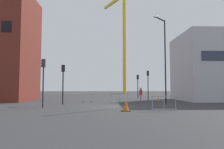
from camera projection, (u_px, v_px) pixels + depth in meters
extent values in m
plane|color=#333335|center=(114.00, 107.00, 17.99)|extent=(160.00, 160.00, 0.00)
cube|color=maroon|center=(1.00, 48.00, 26.71)|extent=(8.08, 7.46, 13.81)
cube|color=black|center=(6.00, 26.00, 23.15)|extent=(1.10, 0.06, 1.30)
cylinder|color=yellow|center=(124.00, 44.00, 55.95)|extent=(0.90, 0.90, 27.25)
cylinder|color=black|center=(165.00, 62.00, 21.23)|extent=(0.14, 0.14, 8.78)
cube|color=black|center=(160.00, 19.00, 20.82)|extent=(1.39, 1.40, 0.10)
ellipsoid|color=silver|center=(155.00, 17.00, 20.14)|extent=(0.44, 0.24, 0.16)
cylinder|color=#232326|center=(148.00, 88.00, 28.20)|extent=(0.12, 0.12, 3.34)
cube|color=#232326|center=(148.00, 73.00, 28.33)|extent=(0.28, 0.31, 0.70)
sphere|color=red|center=(148.00, 71.00, 28.18)|extent=(0.11, 0.11, 0.11)
sphere|color=#3C2905|center=(148.00, 73.00, 28.16)|extent=(0.11, 0.11, 0.11)
sphere|color=#07330F|center=(148.00, 75.00, 28.15)|extent=(0.11, 0.11, 0.11)
cylinder|color=#2D2D30|center=(43.00, 87.00, 17.17)|extent=(0.12, 0.12, 3.40)
cube|color=#2D2D30|center=(44.00, 63.00, 17.30)|extent=(0.28, 0.24, 0.70)
sphere|color=red|center=(42.00, 61.00, 17.31)|extent=(0.11, 0.11, 0.11)
sphere|color=#3C2905|center=(42.00, 63.00, 17.30)|extent=(0.11, 0.11, 0.11)
sphere|color=#07330F|center=(41.00, 66.00, 17.28)|extent=(0.11, 0.11, 0.11)
cylinder|color=black|center=(63.00, 88.00, 20.62)|extent=(0.12, 0.12, 3.29)
cube|color=black|center=(63.00, 68.00, 20.75)|extent=(0.37, 0.37, 0.70)
sphere|color=red|center=(62.00, 66.00, 20.88)|extent=(0.11, 0.11, 0.11)
sphere|color=#3C2905|center=(62.00, 68.00, 20.87)|extent=(0.11, 0.11, 0.11)
sphere|color=#07330F|center=(62.00, 71.00, 20.85)|extent=(0.11, 0.11, 0.11)
cylinder|color=#232326|center=(138.00, 89.00, 32.33)|extent=(0.12, 0.12, 3.01)
cube|color=#232326|center=(138.00, 77.00, 32.44)|extent=(0.37, 0.36, 0.70)
sphere|color=#390605|center=(139.00, 76.00, 32.36)|extent=(0.11, 0.11, 0.11)
sphere|color=#F2A514|center=(139.00, 77.00, 32.34)|extent=(0.11, 0.11, 0.11)
sphere|color=#07330F|center=(139.00, 78.00, 32.33)|extent=(0.11, 0.11, 0.11)
cylinder|color=#D14C8C|center=(141.00, 99.00, 24.13)|extent=(0.14, 0.14, 0.80)
cylinder|color=#D14C8C|center=(141.00, 99.00, 23.93)|extent=(0.14, 0.14, 0.80)
cylinder|color=red|center=(141.00, 92.00, 24.07)|extent=(0.34, 0.34, 0.66)
sphere|color=#8C6647|center=(141.00, 89.00, 24.10)|extent=(0.22, 0.22, 0.22)
cube|color=gray|center=(119.00, 93.00, 22.64)|extent=(2.06, 0.15, 0.06)
cube|color=gray|center=(119.00, 102.00, 22.58)|extent=(2.06, 0.15, 0.06)
cylinder|color=gray|center=(111.00, 98.00, 22.62)|extent=(0.04, 0.04, 1.05)
cylinder|color=gray|center=(119.00, 98.00, 22.60)|extent=(0.04, 0.04, 1.05)
cylinder|color=gray|center=(128.00, 98.00, 22.59)|extent=(0.04, 0.04, 1.05)
cube|color=gray|center=(164.00, 96.00, 14.93)|extent=(1.90, 0.06, 0.06)
cube|color=gray|center=(164.00, 109.00, 14.87)|extent=(1.90, 0.06, 0.06)
cylinder|color=gray|center=(152.00, 103.00, 14.87)|extent=(0.04, 0.04, 1.05)
cylinder|color=gray|center=(164.00, 103.00, 14.89)|extent=(0.04, 0.04, 1.05)
cylinder|color=gray|center=(176.00, 103.00, 14.92)|extent=(0.04, 0.04, 1.05)
cube|color=#9EA0A5|center=(92.00, 93.00, 24.79)|extent=(0.26, 2.00, 0.06)
cube|color=#9EA0A5|center=(92.00, 101.00, 24.73)|extent=(0.26, 2.00, 0.06)
cylinder|color=#9EA0A5|center=(92.00, 98.00, 23.87)|extent=(0.04, 0.04, 1.05)
cylinder|color=#9EA0A5|center=(92.00, 97.00, 24.76)|extent=(0.04, 0.04, 1.05)
cylinder|color=#9EA0A5|center=(92.00, 97.00, 25.65)|extent=(0.04, 0.04, 1.05)
cube|color=black|center=(158.00, 101.00, 24.83)|extent=(0.52, 0.52, 0.03)
cone|color=orange|center=(158.00, 99.00, 24.85)|extent=(0.40, 0.40, 0.52)
cube|color=black|center=(127.00, 105.00, 19.52)|extent=(0.46, 0.46, 0.03)
cone|color=#E55B0F|center=(127.00, 103.00, 19.53)|extent=(0.36, 0.36, 0.47)
cube|color=black|center=(126.00, 111.00, 14.66)|extent=(0.64, 0.64, 0.03)
cone|color=#E55B0F|center=(126.00, 106.00, 14.68)|extent=(0.49, 0.49, 0.65)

